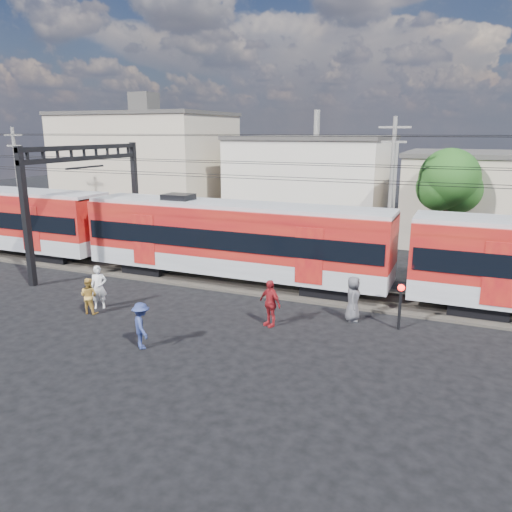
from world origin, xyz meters
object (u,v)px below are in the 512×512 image
Objects in this scene: pedestrian_a at (99,287)px; crossing_signal at (401,298)px; commuter_train at (237,238)px; pedestrian_c at (141,326)px.

pedestrian_a is 1.01× the size of crossing_signal.
commuter_train reaches higher than crossing_signal.
crossing_signal is (8.56, -3.22, -1.07)m from commuter_train.
crossing_signal reaches higher than pedestrian_c.
pedestrian_a is 5.11m from pedestrian_c.
crossing_signal is at bearing -20.59° from commuter_train.
pedestrian_a is 12.92m from crossing_signal.
pedestrian_c is (0.18, -8.65, -1.54)m from commuter_train.
pedestrian_a is at bearing 8.76° from pedestrian_c.
pedestrian_a is (-4.09, -5.85, -1.43)m from commuter_train.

